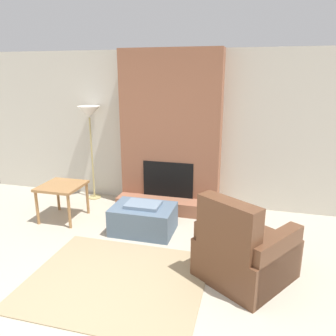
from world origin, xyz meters
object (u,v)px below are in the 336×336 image
at_px(ottoman, 143,218).
at_px(side_table, 62,189).
at_px(floor_lamp_left, 89,117).
at_px(armchair, 242,254).

xyz_separation_m(ottoman, side_table, (-1.36, 0.10, 0.28)).
height_order(side_table, floor_lamp_left, floor_lamp_left).
bearing_deg(side_table, floor_lamp_left, 87.43).
distance_m(armchair, floor_lamp_left, 3.52).
xyz_separation_m(ottoman, floor_lamp_left, (-1.32, 1.05, 1.29)).
bearing_deg(side_table, armchair, -18.08).
distance_m(side_table, floor_lamp_left, 1.39).
bearing_deg(ottoman, floor_lamp_left, 141.38).
height_order(armchair, floor_lamp_left, floor_lamp_left).
distance_m(ottoman, side_table, 1.40).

